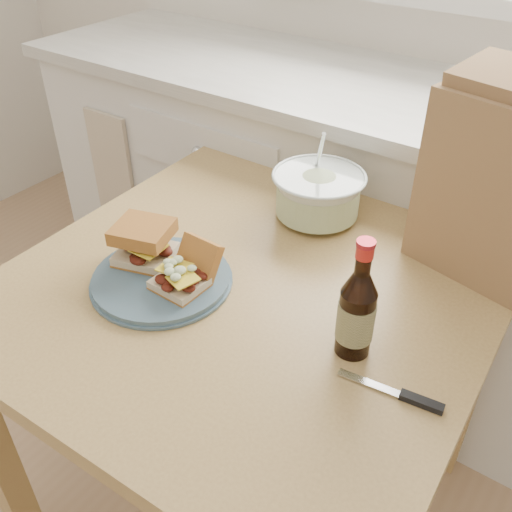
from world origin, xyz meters
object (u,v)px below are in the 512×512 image
Objects in this scene: coleslaw_bowl at (318,196)px; paper_bag at (504,188)px; dining_table at (250,324)px; beer_bottle at (357,312)px; plate at (162,279)px.

coleslaw_bowl is 0.40m from paper_bag.
paper_bag is (0.38, 0.04, 0.13)m from coleslaw_bowl.
dining_table is 0.33m from beer_bottle.
beer_bottle is at bearing -92.95° from paper_bag.
dining_table is 3.49× the size of plate.
plate is 0.41m from beer_bottle.
beer_bottle is (0.40, 0.05, 0.08)m from plate.
plate is at bearing -146.30° from dining_table.
coleslaw_bowl is (0.13, 0.39, 0.05)m from plate.
dining_table is 4.19× the size of beer_bottle.
paper_bag is (0.11, 0.38, 0.10)m from beer_bottle.
plate is at bearing -108.04° from coleslaw_bowl.
paper_bag reaches higher than coleslaw_bowl.
coleslaw_bowl is at bearing 71.96° from plate.
plate is 1.28× the size of coleslaw_bowl.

